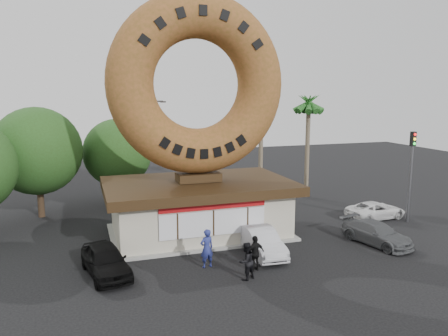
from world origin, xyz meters
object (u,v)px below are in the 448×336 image
Objects in this scene: person_left at (207,248)px; person_center at (246,261)px; donut_shop at (199,206)px; car_white at (376,210)px; traffic_signal at (411,165)px; street_lamp at (144,144)px; car_grey at (377,233)px; giant_donut at (197,84)px; car_black at (106,260)px; car_silver at (262,241)px; person_right at (255,253)px.

person_left is 2.37m from person_center.
car_white is (12.41, -0.71, -1.18)m from donut_shop.
person_center is 13.72m from car_white.
traffic_signal reaches higher than donut_shop.
street_lamp is 1.84× the size of car_grey.
giant_donut reaches higher than street_lamp.
giant_donut is 15.04m from car_white.
traffic_signal is at bearing -3.24° from car_black.
person_center is at bearing -122.80° from car_silver.
car_white is at bearing -173.67° from person_left.
street_lamp is 1.89× the size of car_white.
car_white is at bearing 39.45° from car_grey.
person_left is 1.11× the size of person_right.
car_white is at bearing 141.22° from traffic_signal.
donut_shop is 7.51m from car_black.
person_right reaches higher than car_black.
car_black reaches higher than car_grey.
giant_donut is 9.68m from person_left.
giant_donut is 1.31× the size of street_lamp.
traffic_signal reaches higher than car_black.
car_white is (18.25, 3.90, -0.14)m from car_black.
traffic_signal is at bearing 18.56° from car_grey.
traffic_signal is 12.38m from car_silver.
car_grey is (15.00, -0.44, -0.10)m from car_black.
car_silver is (-11.72, -2.44, -3.16)m from traffic_signal.
giant_donut is 2.49× the size of car_white.
traffic_signal is 1.42× the size of car_silver.
car_grey is (9.16, -5.07, -8.42)m from giant_donut.
street_lamp is at bearing 108.58° from car_silver.
street_lamp is at bearing -99.07° from person_left.
donut_shop is 10.52m from car_grey.
car_white is at bearing -3.29° from donut_shop.
person_left is at bearing -163.78° from car_silver.
street_lamp is 18.27m from car_white.
person_center is (2.17, -17.21, -3.59)m from street_lamp.
car_black is 15.01m from car_grey.
street_lamp is at bearing 112.44° from car_grey.
street_lamp reaches higher than person_right.
giant_donut is at bearing -95.88° from person_right.
traffic_signal is at bearing 176.42° from person_center.
car_grey is (8.85, 2.14, -0.26)m from person_center.
person_center is 0.42× the size of car_black.
traffic_signal is 1.44× the size of car_white.
traffic_signal reaches higher than car_white.
car_silver is at bearing -136.67° from person_right.
donut_shop is at bearing 81.14° from car_white.
donut_shop is 5.72× the size of person_left.
giant_donut is 15.06m from traffic_signal.
car_white is (-1.59, 1.28, -3.28)m from traffic_signal.
car_black is 1.02× the size of car_white.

